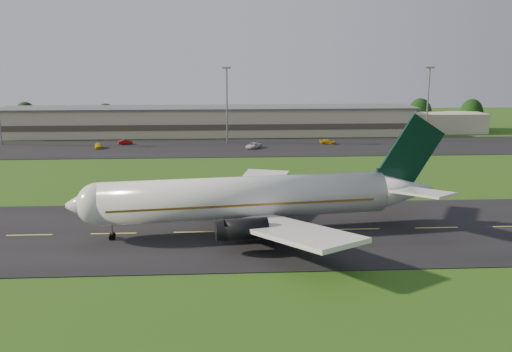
{
  "coord_description": "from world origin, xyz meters",
  "views": [
    {
      "loc": [
        3.64,
        -73.67,
        23.39
      ],
      "look_at": [
        8.52,
        8.0,
        6.0
      ],
      "focal_mm": 40.0,
      "sensor_mm": 36.0,
      "label": 1
    }
  ],
  "objects": [
    {
      "name": "airliner",
      "position": [
        7.47,
        0.11,
        4.66
      ],
      "size": [
        51.17,
        41.84,
        15.57
      ],
      "rotation": [
        0.0,
        0.0,
        0.13
      ],
      "color": "silver",
      "rests_on": "ground"
    },
    {
      "name": "apron",
      "position": [
        0.0,
        72.0,
        0.05
      ],
      "size": [
        260.0,
        30.0,
        0.1
      ],
      "primitive_type": "cube",
      "color": "black",
      "rests_on": "ground"
    },
    {
      "name": "service_vehicle_b",
      "position": [
        -22.12,
        78.29,
        0.71
      ],
      "size": [
        3.91,
        2.11,
        1.22
      ],
      "primitive_type": "imported",
      "rotation": [
        0.0,
        0.0,
        1.8
      ],
      "color": "maroon",
      "rests_on": "apron"
    },
    {
      "name": "service_vehicle_c",
      "position": [
        11.54,
        69.89,
        0.81
      ],
      "size": [
        4.88,
        5.48,
        1.41
      ],
      "primitive_type": "imported",
      "rotation": [
        0.0,
        0.0,
        -0.63
      ],
      "color": "silver",
      "rests_on": "apron"
    },
    {
      "name": "service_vehicle_d",
      "position": [
        31.86,
        75.65,
        0.74
      ],
      "size": [
        4.71,
        2.86,
        1.28
      ],
      "primitive_type": "imported",
      "rotation": [
        0.0,
        0.0,
        1.31
      ],
      "color": "#CE980C",
      "rests_on": "apron"
    },
    {
      "name": "light_mast_east",
      "position": [
        60.0,
        80.0,
        12.74
      ],
      "size": [
        2.4,
        1.2,
        20.35
      ],
      "color": "gray",
      "rests_on": "ground"
    },
    {
      "name": "service_vehicle_a",
      "position": [
        -27.96,
        72.18,
        0.8
      ],
      "size": [
        2.59,
        4.4,
        1.4
      ],
      "primitive_type": "imported",
      "rotation": [
        0.0,
        0.0,
        0.24
      ],
      "color": "#D9C40C",
      "rests_on": "apron"
    },
    {
      "name": "terminal",
      "position": [
        6.4,
        96.18,
        3.99
      ],
      "size": [
        145.0,
        16.0,
        8.4
      ],
      "color": "#C1B394",
      "rests_on": "ground"
    },
    {
      "name": "tree_line",
      "position": [
        39.71,
        106.12,
        5.01
      ],
      "size": [
        195.37,
        9.43,
        10.36
      ],
      "color": "black",
      "rests_on": "ground"
    },
    {
      "name": "ground",
      "position": [
        0.0,
        0.0,
        0.0
      ],
      "size": [
        360.0,
        360.0,
        0.0
      ],
      "primitive_type": "plane",
      "color": "#2A4E13",
      "rests_on": "ground"
    },
    {
      "name": "taxiway",
      "position": [
        0.0,
        0.0,
        0.05
      ],
      "size": [
        220.0,
        30.0,
        0.1
      ],
      "primitive_type": "cube",
      "color": "black",
      "rests_on": "ground"
    },
    {
      "name": "light_mast_centre",
      "position": [
        5.0,
        80.0,
        12.74
      ],
      "size": [
        2.4,
        1.2,
        20.35
      ],
      "color": "gray",
      "rests_on": "ground"
    }
  ]
}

